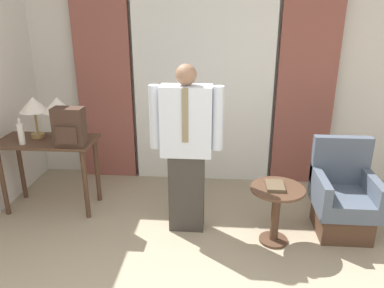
% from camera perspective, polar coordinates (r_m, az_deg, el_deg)
% --- Properties ---
extents(wall_back, '(10.00, 0.06, 2.70)m').
position_cam_1_polar(wall_back, '(4.64, 1.81, 10.88)').
color(wall_back, silver).
rests_on(wall_back, ground_plane).
extents(curtain_sheer_center, '(1.67, 0.06, 2.58)m').
position_cam_1_polar(curtain_sheer_center, '(4.52, 1.72, 9.87)').
color(curtain_sheer_center, white).
rests_on(curtain_sheer_center, ground_plane).
extents(curtain_drape_left, '(0.67, 0.06, 2.58)m').
position_cam_1_polar(curtain_drape_left, '(4.74, -13.28, 9.82)').
color(curtain_drape_left, brown).
rests_on(curtain_drape_left, ground_plane).
extents(curtain_drape_right, '(0.67, 0.06, 2.58)m').
position_cam_1_polar(curtain_drape_right, '(4.63, 17.06, 9.24)').
color(curtain_drape_right, brown).
rests_on(curtain_drape_right, ground_plane).
extents(desk, '(1.01, 0.50, 0.79)m').
position_cam_1_polar(desk, '(4.24, -21.04, -1.29)').
color(desk, '#4C3323').
rests_on(desk, ground_plane).
extents(table_lamp_left, '(0.30, 0.30, 0.44)m').
position_cam_1_polar(table_lamp_left, '(4.23, -22.98, 5.35)').
color(table_lamp_left, '#9E7F47').
rests_on(table_lamp_left, desk).
extents(table_lamp_right, '(0.30, 0.30, 0.44)m').
position_cam_1_polar(table_lamp_right, '(4.12, -19.82, 5.40)').
color(table_lamp_right, '#9E7F47').
rests_on(table_lamp_right, desk).
extents(bottle_near_edge, '(0.06, 0.06, 0.27)m').
position_cam_1_polar(bottle_near_edge, '(4.12, -24.60, 1.45)').
color(bottle_near_edge, silver).
rests_on(bottle_near_edge, desk).
extents(backpack, '(0.30, 0.19, 0.39)m').
position_cam_1_polar(backpack, '(3.88, -18.21, 2.44)').
color(backpack, '#422D23').
rests_on(backpack, desk).
extents(person, '(0.68, 0.22, 1.64)m').
position_cam_1_polar(person, '(3.49, -0.86, -0.22)').
color(person, '#38332D').
rests_on(person, ground_plane).
extents(armchair, '(0.56, 0.60, 0.91)m').
position_cam_1_polar(armchair, '(3.96, 21.95, -7.90)').
color(armchair, '#4C3323').
rests_on(armchair, ground_plane).
extents(side_table, '(0.49, 0.49, 0.56)m').
position_cam_1_polar(side_table, '(3.57, 12.71, -9.12)').
color(side_table, '#4C3323').
rests_on(side_table, ground_plane).
extents(book, '(0.16, 0.22, 0.03)m').
position_cam_1_polar(book, '(3.48, 12.53, -6.24)').
color(book, brown).
rests_on(book, side_table).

